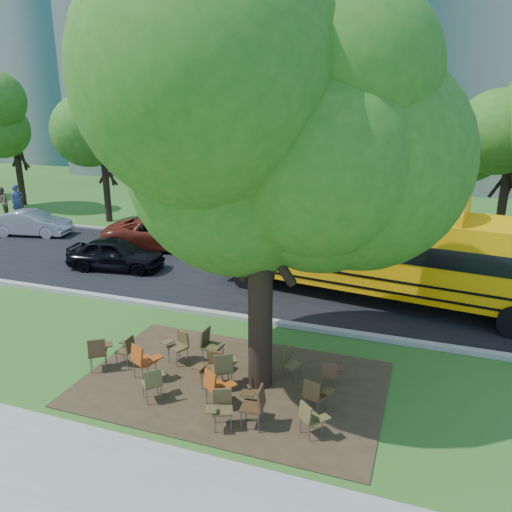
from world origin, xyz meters
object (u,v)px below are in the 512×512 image
at_px(school_bus, 417,254).
at_px(pedestrian_b, 2,202).
at_px(chair_8, 127,348).
at_px(chair_14, 315,393).
at_px(main_tree, 261,137).
at_px(bg_car_silver, 32,223).
at_px(chair_7, 310,417).
at_px(chair_0, 98,350).
at_px(chair_4, 216,385).
at_px(chair_11, 224,366).
at_px(chair_10, 210,343).
at_px(bg_car_red, 163,233).
at_px(chair_9, 179,343).
at_px(chair_2, 153,381).
at_px(black_car, 116,254).
at_px(chair_3, 212,366).
at_px(chair_12, 289,361).
at_px(chair_6, 255,402).
at_px(pedestrian_a, 18,202).
at_px(chair_5, 221,405).
at_px(chair_13, 330,372).
at_px(chair_1, 143,359).

bearing_deg(school_bus, pedestrian_b, 173.78).
relative_size(chair_8, chair_14, 0.93).
height_order(main_tree, school_bus, main_tree).
bearing_deg(bg_car_silver, chair_7, -133.95).
relative_size(chair_0, chair_8, 1.14).
relative_size(chair_4, bg_car_silver, 0.23).
bearing_deg(main_tree, chair_11, -146.99).
bearing_deg(chair_10, bg_car_red, -141.59).
bearing_deg(chair_9, chair_2, 123.06).
bearing_deg(black_car, chair_7, -136.10).
xyz_separation_m(chair_2, chair_4, (1.40, 0.25, 0.05)).
distance_m(chair_3, pedestrian_b, 22.98).
relative_size(chair_10, black_car, 0.26).
bearing_deg(main_tree, chair_14, -26.98).
height_order(bg_car_silver, pedestrian_b, pedestrian_b).
distance_m(chair_8, chair_12, 4.10).
distance_m(school_bus, bg_car_silver, 18.73).
bearing_deg(chair_6, pedestrian_a, 48.97).
height_order(main_tree, chair_3, main_tree).
height_order(chair_9, chair_12, chair_9).
distance_m(chair_2, chair_5, 1.82).
height_order(chair_3, chair_8, chair_3).
bearing_deg(chair_12, chair_3, -41.39).
distance_m(school_bus, pedestrian_a, 22.88).
bearing_deg(chair_7, school_bus, 118.52).
xyz_separation_m(chair_13, pedestrian_b, (-21.78, 11.96, 0.37)).
distance_m(chair_2, chair_9, 1.78).
height_order(chair_11, chair_12, chair_11).
distance_m(chair_1, chair_11, 1.98).
xyz_separation_m(chair_10, pedestrian_b, (-18.69, 11.76, 0.26)).
bearing_deg(chair_6, chair_11, 40.78).
bearing_deg(chair_5, chair_6, 176.60).
bearing_deg(chair_13, chair_3, -175.76).
height_order(chair_9, chair_11, chair_11).
bearing_deg(pedestrian_b, chair_3, 24.25).
xyz_separation_m(pedestrian_a, pedestrian_b, (-1.22, 0.03, -0.11)).
distance_m(school_bus, chair_13, 6.37).
height_order(chair_7, black_car, black_car).
bearing_deg(pedestrian_b, chair_11, 24.69).
distance_m(chair_1, pedestrian_a, 20.79).
distance_m(chair_7, chair_10, 3.64).
distance_m(main_tree, chair_12, 5.26).
bearing_deg(black_car, chair_5, -142.85).
distance_m(pedestrian_a, pedestrian_b, 1.23).
bearing_deg(chair_0, chair_3, -29.46).
bearing_deg(main_tree, bg_car_silver, 148.78).
xyz_separation_m(main_tree, chair_0, (-3.95, -0.74, -5.15)).
height_order(chair_10, chair_14, chair_10).
bearing_deg(bg_car_red, chair_12, -153.70).
relative_size(chair_8, bg_car_red, 0.15).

